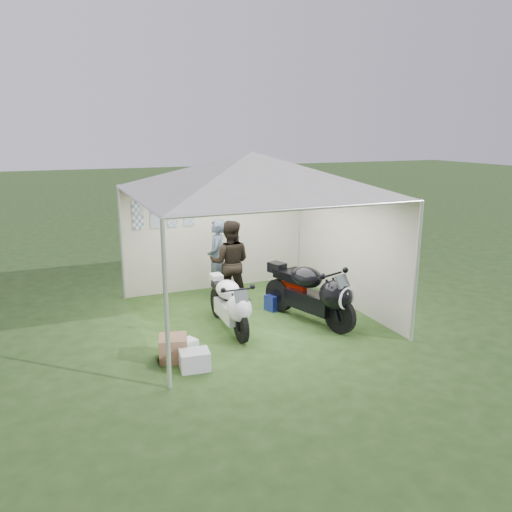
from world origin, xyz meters
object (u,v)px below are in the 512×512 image
object	(u,v)px
paddock_stand	(276,302)
person_blue_jacket	(217,258)
equipment_box	(293,279)
person_dark_jacket	(230,263)
crate_0	(195,360)
crate_1	(173,348)
motorcycle_white	(230,303)
motorcycle_black	(313,292)
canopy_tent	(251,176)
crate_2	(188,346)

from	to	relation	value
paddock_stand	person_blue_jacket	world-z (taller)	person_blue_jacket
equipment_box	person_dark_jacket	bearing A→B (deg)	-167.80
person_blue_jacket	person_dark_jacket	bearing A→B (deg)	30.83
equipment_box	crate_0	size ratio (longest dim) A/B	1.05
person_dark_jacket	crate_1	size ratio (longest dim) A/B	4.07
motorcycle_white	motorcycle_black	size ratio (longest dim) A/B	0.88
canopy_tent	crate_2	size ratio (longest dim) A/B	20.61
equipment_box	crate_1	size ratio (longest dim) A/B	1.07
motorcycle_black	crate_2	size ratio (longest dim) A/B	7.37
person_dark_jacket	crate_1	world-z (taller)	person_dark_jacket
motorcycle_black	paddock_stand	size ratio (longest dim) A/B	5.09
motorcycle_white	crate_2	world-z (taller)	motorcycle_white
crate_2	motorcycle_black	bearing A→B (deg)	7.88
equipment_box	motorcycle_black	bearing A→B (deg)	-106.79
motorcycle_black	person_blue_jacket	distance (m)	2.38
canopy_tent	equipment_box	bearing A→B (deg)	38.89
equipment_box	crate_2	size ratio (longest dim) A/B	1.60
paddock_stand	crate_1	distance (m)	2.73
crate_0	crate_2	bearing A→B (deg)	84.83
person_blue_jacket	crate_2	distance (m)	2.85
canopy_tent	paddock_stand	size ratio (longest dim) A/B	14.24
person_dark_jacket	crate_2	world-z (taller)	person_dark_jacket
motorcycle_black	crate_1	bearing A→B (deg)	172.18
motorcycle_black	crate_1	xyz separation A→B (m)	(-2.64, -0.50, -0.39)
motorcycle_black	person_dark_jacket	bearing A→B (deg)	104.07
person_dark_jacket	crate_2	size ratio (longest dim) A/B	6.10
motorcycle_black	paddock_stand	world-z (taller)	motorcycle_black
person_blue_jacket	crate_1	size ratio (longest dim) A/B	3.91
canopy_tent	equipment_box	size ratio (longest dim) A/B	12.86
person_blue_jacket	motorcycle_white	bearing A→B (deg)	10.24
person_blue_jacket	motorcycle_black	bearing A→B (deg)	48.97
motorcycle_black	canopy_tent	bearing A→B (deg)	122.89
canopy_tent	motorcycle_white	xyz separation A→B (m)	(-0.57, -0.47, -2.09)
motorcycle_white	crate_0	distance (m)	1.55
motorcycle_black	crate_0	size ratio (longest dim) A/B	4.83
motorcycle_black	paddock_stand	distance (m)	1.04
paddock_stand	crate_1	world-z (taller)	crate_1
motorcycle_white	motorcycle_black	xyz separation A→B (m)	(1.47, -0.24, 0.08)
paddock_stand	crate_0	distance (m)	2.81
paddock_stand	motorcycle_black	bearing A→B (deg)	-71.44
canopy_tent	crate_2	bearing A→B (deg)	-144.98
paddock_stand	crate_1	size ratio (longest dim) A/B	0.97
paddock_stand	crate_1	xyz separation A→B (m)	(-2.34, -1.40, 0.03)
motorcycle_black	person_blue_jacket	xyz separation A→B (m)	(-1.08, 2.11, 0.23)
motorcycle_white	equipment_box	size ratio (longest dim) A/B	4.05
crate_1	crate_2	size ratio (longest dim) A/B	1.50
person_dark_jacket	canopy_tent	bearing A→B (deg)	121.72
crate_2	crate_0	bearing A→B (deg)	-95.17
person_dark_jacket	person_blue_jacket	size ratio (longest dim) A/B	1.04
motorcycle_black	equipment_box	xyz separation A→B (m)	(0.57, 1.89, -0.35)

